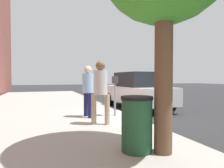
% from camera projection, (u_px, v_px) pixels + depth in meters
% --- Properties ---
extents(ground_plane, '(80.00, 80.00, 0.00)m').
position_uv_depth(ground_plane, '(126.00, 117.00, 7.64)').
color(ground_plane, '#2B2B2D').
rests_on(ground_plane, ground).
extents(sidewalk_slab, '(28.00, 6.00, 0.15)m').
position_uv_depth(sidewalk_slab, '(44.00, 121.00, 6.64)').
color(sidewalk_slab, '#A8A59E').
rests_on(sidewalk_slab, ground_plane).
extents(parking_meter, '(0.36, 0.12, 1.41)m').
position_uv_depth(parking_meter, '(115.00, 87.00, 7.10)').
color(parking_meter, gray).
rests_on(parking_meter, sidewalk_slab).
extents(pedestrian_at_meter, '(0.53, 0.38, 1.76)m').
position_uv_depth(pedestrian_at_meter, '(88.00, 87.00, 6.87)').
color(pedestrian_at_meter, '#191E4C').
rests_on(pedestrian_at_meter, sidewalk_slab).
extents(pedestrian_bystander, '(0.40, 0.49, 1.84)m').
position_uv_depth(pedestrian_bystander, '(100.00, 87.00, 5.78)').
color(pedestrian_bystander, tan).
rests_on(pedestrian_bystander, sidewalk_slab).
extents(parked_sedan_near, '(4.46, 2.08, 1.77)m').
position_uv_depth(parked_sedan_near, '(137.00, 90.00, 9.73)').
color(parked_sedan_near, silver).
rests_on(parked_sedan_near, ground_plane).
extents(trash_bin, '(0.59, 0.59, 1.01)m').
position_uv_depth(trash_bin, '(137.00, 124.00, 3.66)').
color(trash_bin, '#1E4C2D').
rests_on(trash_bin, sidewalk_slab).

